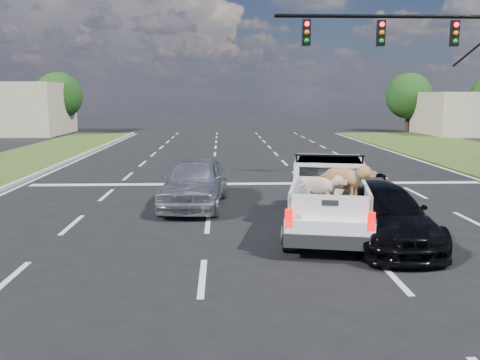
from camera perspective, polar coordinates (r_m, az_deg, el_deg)
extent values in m
plane|color=black|center=(9.55, 6.50, -10.73)|extent=(160.00, 160.00, 0.00)
cube|color=silver|center=(15.70, -16.34, -3.01)|extent=(0.12, 60.00, 0.01)
cube|color=silver|center=(15.22, -3.44, -3.02)|extent=(0.12, 60.00, 0.01)
cube|color=silver|center=(15.54, 9.59, -2.88)|extent=(0.12, 60.00, 0.01)
cube|color=silver|center=(16.60, 21.52, -2.62)|extent=(0.12, 60.00, 0.01)
cube|color=silver|center=(19.19, 2.05, -0.41)|extent=(17.00, 0.45, 0.01)
cylinder|color=black|center=(20.63, 17.00, 17.16)|extent=(9.00, 0.14, 0.14)
cube|color=black|center=(21.39, 22.96, 14.92)|extent=(0.30, 0.18, 0.95)
sphere|color=#F30712|center=(21.33, 23.14, 15.74)|extent=(0.18, 0.18, 0.18)
cube|color=black|center=(20.40, 15.54, 15.61)|extent=(0.30, 0.18, 0.95)
sphere|color=#F30712|center=(20.33, 15.68, 16.48)|extent=(0.18, 0.18, 0.18)
cube|color=black|center=(19.76, 7.47, 16.08)|extent=(0.30, 0.18, 0.95)
sphere|color=#F30712|center=(19.69, 7.54, 16.98)|extent=(0.18, 0.18, 0.18)
cube|color=beige|center=(48.58, -24.89, 7.27)|extent=(10.00, 8.00, 4.40)
cylinder|color=#332114|center=(49.13, -19.57, 6.31)|extent=(0.44, 0.44, 2.16)
sphere|color=#11330E|center=(49.08, -19.71, 8.89)|extent=(4.20, 4.20, 4.20)
cylinder|color=#332114|center=(50.03, 18.31, 6.42)|extent=(0.44, 0.44, 2.16)
sphere|color=#11330E|center=(49.99, 18.45, 8.96)|extent=(4.20, 4.20, 4.20)
cylinder|color=black|center=(10.89, 5.61, -6.21)|extent=(0.40, 0.75, 0.71)
cylinder|color=black|center=(10.91, 14.20, -6.43)|extent=(0.40, 0.75, 0.71)
cylinder|color=black|center=(14.24, 6.52, -2.50)|extent=(0.40, 0.75, 0.71)
cylinder|color=black|center=(14.26, 13.06, -2.67)|extent=(0.40, 0.75, 0.71)
cube|color=white|center=(12.53, 9.87, -3.00)|extent=(2.72, 5.20, 0.49)
cube|color=white|center=(13.56, 9.91, 0.71)|extent=(2.11, 2.44, 0.80)
cube|color=black|center=(12.51, 9.96, 0.11)|extent=(1.42, 0.31, 0.58)
cylinder|color=black|center=(12.56, 10.02, 2.72)|extent=(1.65, 0.38, 0.05)
cube|color=black|center=(11.41, 9.95, -3.12)|extent=(2.10, 2.66, 0.06)
cube|color=white|center=(11.37, 5.99, -1.68)|extent=(0.55, 2.35, 0.49)
cube|color=white|center=(11.40, 13.97, -1.89)|extent=(0.55, 2.35, 0.49)
cube|color=white|center=(10.23, 10.04, -3.03)|extent=(1.64, 0.40, 0.49)
cube|color=#D30405|center=(10.10, 5.51, -4.33)|extent=(0.16, 0.08, 0.37)
cube|color=#D30405|center=(10.13, 14.52, -4.56)|extent=(0.16, 0.08, 0.37)
cube|color=black|center=(10.26, 9.95, -6.75)|extent=(1.81, 0.63, 0.28)
imported|color=#B9BBC1|center=(15.28, -5.14, -0.17)|extent=(2.13, 4.51, 1.49)
imported|color=black|center=(11.96, 15.45, -3.69)|extent=(1.84, 4.42, 1.28)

